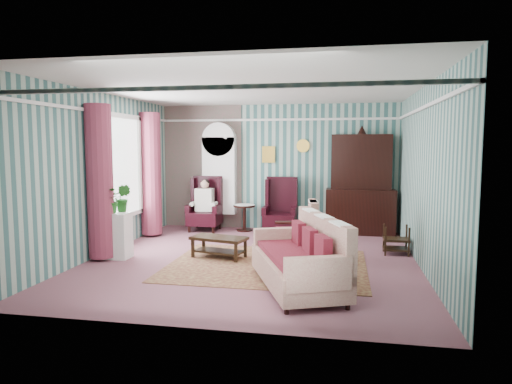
% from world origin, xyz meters
% --- Properties ---
extents(floor, '(6.00, 6.00, 0.00)m').
position_xyz_m(floor, '(0.00, 0.00, 0.00)').
color(floor, '#804A59').
rests_on(floor, ground).
extents(room_shell, '(5.53, 6.02, 2.91)m').
position_xyz_m(room_shell, '(-0.62, 0.18, 2.01)').
color(room_shell, '#35605E').
rests_on(room_shell, ground).
extents(bookcase, '(0.80, 0.28, 2.24)m').
position_xyz_m(bookcase, '(-1.35, 2.84, 1.12)').
color(bookcase, silver).
rests_on(bookcase, floor).
extents(dresser_hutch, '(1.50, 0.56, 2.36)m').
position_xyz_m(dresser_hutch, '(1.90, 2.72, 1.18)').
color(dresser_hutch, black).
rests_on(dresser_hutch, floor).
extents(wingback_left, '(0.76, 0.80, 1.25)m').
position_xyz_m(wingback_left, '(-1.60, 2.45, 0.62)').
color(wingback_left, black).
rests_on(wingback_left, floor).
extents(wingback_right, '(0.76, 0.80, 1.25)m').
position_xyz_m(wingback_right, '(0.15, 2.45, 0.62)').
color(wingback_right, black).
rests_on(wingback_right, floor).
extents(seated_woman, '(0.44, 0.40, 1.18)m').
position_xyz_m(seated_woman, '(-1.60, 2.45, 0.59)').
color(seated_woman, white).
rests_on(seated_woman, floor).
extents(round_side_table, '(0.50, 0.50, 0.60)m').
position_xyz_m(round_side_table, '(-0.70, 2.60, 0.30)').
color(round_side_table, black).
rests_on(round_side_table, floor).
extents(nest_table, '(0.45, 0.38, 0.54)m').
position_xyz_m(nest_table, '(2.47, 0.90, 0.27)').
color(nest_table, black).
rests_on(nest_table, floor).
extents(plant_stand, '(0.55, 0.35, 0.80)m').
position_xyz_m(plant_stand, '(-2.40, -0.30, 0.40)').
color(plant_stand, white).
rests_on(plant_stand, floor).
extents(rug, '(3.20, 2.60, 0.01)m').
position_xyz_m(rug, '(0.30, -0.30, 0.01)').
color(rug, '#4F1A1E').
rests_on(rug, floor).
extents(sofa, '(1.59, 2.22, 0.96)m').
position_xyz_m(sofa, '(0.90, -1.43, 0.48)').
color(sofa, beige).
rests_on(sofa, floor).
extents(floral_armchair, '(0.93, 0.94, 0.98)m').
position_xyz_m(floral_armchair, '(0.70, 0.20, 0.49)').
color(floral_armchair, beige).
rests_on(floral_armchair, floor).
extents(coffee_table, '(1.04, 0.67, 0.37)m').
position_xyz_m(coffee_table, '(-0.60, 0.04, 0.19)').
color(coffee_table, black).
rests_on(coffee_table, floor).
extents(potted_plant_a, '(0.45, 0.41, 0.45)m').
position_xyz_m(potted_plant_a, '(-2.40, -0.37, 1.03)').
color(potted_plant_a, '#1B591D').
rests_on(potted_plant_a, plant_stand).
extents(potted_plant_b, '(0.27, 0.22, 0.48)m').
position_xyz_m(potted_plant_b, '(-2.28, -0.16, 1.04)').
color(potted_plant_b, '#174A1A').
rests_on(potted_plant_b, plant_stand).
extents(potted_plant_c, '(0.23, 0.23, 0.39)m').
position_xyz_m(potted_plant_c, '(-2.51, -0.26, 0.99)').
color(potted_plant_c, '#184F1B').
rests_on(potted_plant_c, plant_stand).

